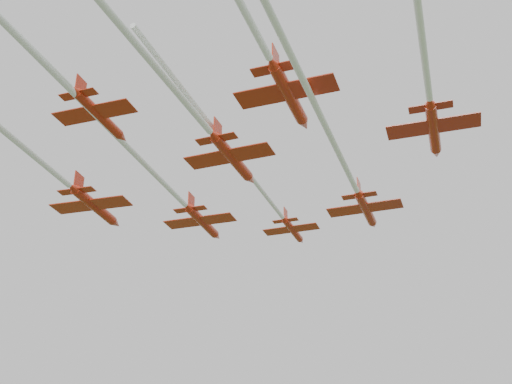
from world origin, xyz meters
The scene contains 7 objects.
jet_lead centered at (2.46, 4.03, 53.28)m, with size 15.43×51.11×2.40m.
jet_row2_left centered at (-3.82, -10.24, 52.02)m, with size 20.18×61.12×2.89m.
jet_row2_right centered at (17.91, -7.10, 50.38)m, with size 18.94×64.47×2.75m.
jet_row3_left centered at (-10.58, -18.04, 50.06)m, with size 16.83×43.30×2.93m.
jet_row3_mid centered at (8.43, -18.30, 51.58)m, with size 14.52×48.65×2.92m.
jet_row3_right centered at (31.48, -19.04, 51.93)m, with size 21.67×66.12×2.78m.
jet_row4_left centered at (2.09, -31.40, 52.13)m, with size 14.46×43.73×2.49m.
Camera 1 is at (42.06, -58.45, 17.41)m, focal length 45.00 mm.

